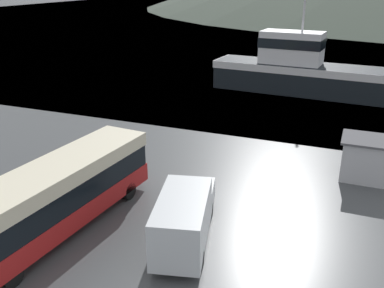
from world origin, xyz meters
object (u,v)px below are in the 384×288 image
Objects in this scene: tour_bus at (58,194)px; dock_kiosk at (371,159)px; storage_bin at (1,203)px; delivery_van at (185,216)px; fishing_boat at (305,71)px.

dock_kiosk is at bearing 44.80° from tour_bus.
dock_kiosk reaches higher than storage_bin.
delivery_van is at bearing 16.79° from tour_bus.
tour_bus is 16.85m from dock_kiosk.
delivery_van is at bearing 7.17° from storage_bin.
tour_bus is at bearing -0.52° from storage_bin.
fishing_boat reaches higher than delivery_van.
tour_bus is 29.79m from fishing_boat.
tour_bus is 3.71m from storage_bin.
tour_bus is at bearing 178.00° from delivery_van.
storage_bin is (-3.52, 0.03, -1.17)m from tour_bus.
tour_bus is at bearing -140.09° from dock_kiosk.
fishing_boat is at bearing 70.83° from storage_bin.
delivery_van is at bearing -127.28° from dock_kiosk.
tour_bus is 1.67× the size of delivery_van.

